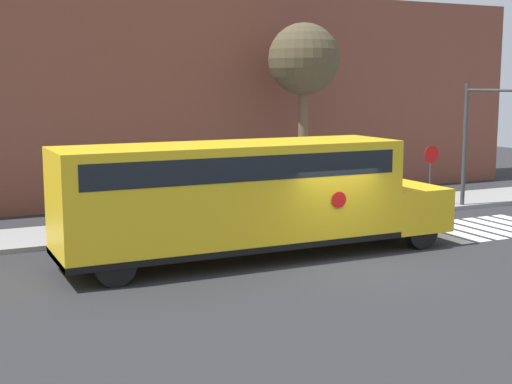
% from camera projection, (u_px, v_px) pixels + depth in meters
% --- Properties ---
extents(ground_plane, '(60.00, 60.00, 0.00)m').
position_uv_depth(ground_plane, '(344.00, 264.00, 19.22)').
color(ground_plane, '#28282B').
extents(sidewalk_strip, '(44.00, 3.00, 0.15)m').
position_uv_depth(sidewalk_strip, '(244.00, 220.00, 25.00)').
color(sidewalk_strip, gray).
rests_on(sidewalk_strip, ground).
extents(building_backdrop, '(32.00, 4.00, 8.49)m').
position_uv_depth(building_backdrop, '(180.00, 97.00, 30.17)').
color(building_backdrop, brown).
rests_on(building_backdrop, ground).
extents(crosswalk_stripes, '(4.70, 3.20, 0.01)m').
position_uv_depth(crosswalk_stripes, '(484.00, 228.00, 23.91)').
color(crosswalk_stripes, white).
rests_on(crosswalk_stripes, ground).
extents(school_bus, '(11.39, 2.57, 3.22)m').
position_uv_depth(school_bus, '(245.00, 193.00, 19.43)').
color(school_bus, yellow).
rests_on(school_bus, ground).
extents(stop_sign, '(0.67, 0.10, 2.46)m').
position_uv_depth(stop_sign, '(431.00, 168.00, 27.25)').
color(stop_sign, '#38383A').
rests_on(stop_sign, ground).
extents(traffic_light, '(0.28, 3.79, 4.81)m').
position_uv_depth(traffic_light, '(491.00, 127.00, 25.97)').
color(traffic_light, '#38383A').
rests_on(traffic_light, ground).
extents(tree_near_sidewalk, '(2.78, 2.78, 7.14)m').
position_uv_depth(tree_near_sidewalk, '(304.00, 62.00, 27.67)').
color(tree_near_sidewalk, brown).
rests_on(tree_near_sidewalk, ground).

